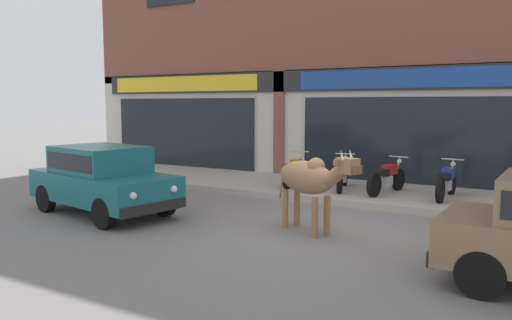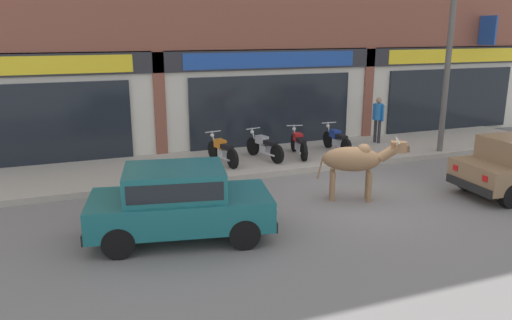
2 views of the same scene
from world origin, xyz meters
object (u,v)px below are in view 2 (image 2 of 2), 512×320
at_px(motorcycle_3, 337,140).
at_px(pedestrian, 378,115).
at_px(cow, 356,160).
at_px(motorcycle_0, 222,151).
at_px(utility_pole, 447,71).
at_px(car_1, 179,199).
at_px(motorcycle_2, 299,144).
at_px(motorcycle_1, 264,147).

height_order(motorcycle_3, pedestrian, pedestrian).
relative_size(cow, pedestrian, 1.23).
bearing_deg(motorcycle_0, utility_pole, -8.45).
bearing_deg(utility_pole, car_1, -159.54).
bearing_deg(cow, motorcycle_2, 84.63).
xyz_separation_m(car_1, pedestrian, (8.26, 5.34, 0.34)).
distance_m(cow, motorcycle_1, 3.97).
height_order(motorcycle_1, motorcycle_2, same).
distance_m(motorcycle_1, motorcycle_2, 1.15).
bearing_deg(motorcycle_1, car_1, -128.58).
relative_size(car_1, motorcycle_3, 2.10).
distance_m(cow, pedestrian, 5.92).
relative_size(motorcycle_3, utility_pole, 0.35).
xyz_separation_m(car_1, utility_pole, (9.47, 3.53, 1.94)).
bearing_deg(motorcycle_2, cow, -95.37).
xyz_separation_m(car_1, motorcycle_2, (4.85, 4.61, -0.26)).
xyz_separation_m(motorcycle_0, pedestrian, (5.92, 0.75, 0.60)).
bearing_deg(motorcycle_2, motorcycle_3, 1.56).
relative_size(cow, motorcycle_0, 1.10).
distance_m(car_1, motorcycle_0, 5.16).
distance_m(motorcycle_2, pedestrian, 3.54).
xyz_separation_m(cow, motorcycle_2, (0.36, 3.84, -0.45)).
distance_m(motorcycle_3, pedestrian, 2.22).
bearing_deg(car_1, cow, 9.74).
bearing_deg(motorcycle_1, cow, -78.39).
height_order(motorcycle_0, motorcycle_3, same).
bearing_deg(car_1, motorcycle_2, 43.52).
bearing_deg(pedestrian, motorcycle_1, -171.23).
relative_size(cow, utility_pole, 0.38).
height_order(cow, motorcycle_2, cow).
bearing_deg(motorcycle_3, motorcycle_0, -179.24).
relative_size(motorcycle_0, pedestrian, 1.13).
distance_m(motorcycle_0, motorcycle_2, 2.52).
bearing_deg(pedestrian, motorcycle_0, -172.82).
relative_size(motorcycle_2, motorcycle_3, 0.99).
height_order(cow, motorcycle_1, cow).
bearing_deg(cow, motorcycle_0, 119.42).
relative_size(cow, car_1, 0.52).
xyz_separation_m(motorcycle_2, pedestrian, (3.41, 0.73, 0.60)).
xyz_separation_m(car_1, motorcycle_3, (6.24, 4.64, -0.26)).
distance_m(motorcycle_1, motorcycle_3, 2.54).
bearing_deg(motorcycle_1, motorcycle_3, 0.22).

